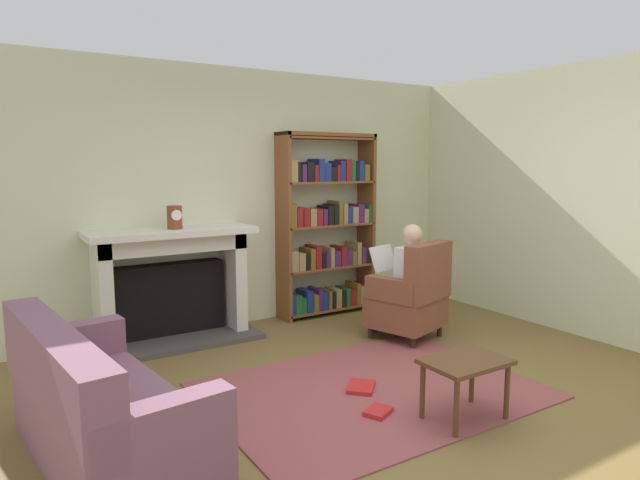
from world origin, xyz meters
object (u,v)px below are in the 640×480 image
bookshelf (327,228)px  fireplace (171,282)px  armchair_reading (412,297)px  seated_reader (402,275)px  sofa_floral (98,413)px  mantel_clock (175,217)px  side_table (466,369)px

bookshelf → fireplace: bearing=-179.0°
fireplace → armchair_reading: (2.01, -1.20, -0.16)m
seated_reader → sofa_floral: size_ratio=0.64×
fireplace → mantel_clock: bearing=-76.0°
fireplace → bookshelf: size_ratio=0.77×
bookshelf → armchair_reading: bearing=-80.9°
armchair_reading → seated_reader: (-0.04, 0.11, 0.20)m
mantel_clock → bookshelf: (1.79, 0.13, -0.23)m
fireplace → seated_reader: size_ratio=1.39×
bookshelf → seated_reader: size_ratio=1.80×
armchair_reading → fireplace: bearing=-48.3°
armchair_reading → sofa_floral: bearing=-2.8°
mantel_clock → armchair_reading: (1.99, -1.10, -0.80)m
side_table → armchair_reading: bearing=60.3°
bookshelf → side_table: bookshelf is taller
seated_reader → side_table: 1.83m
armchair_reading → side_table: (-0.86, -1.50, -0.07)m
fireplace → sofa_floral: fireplace is taller
mantel_clock → seated_reader: bearing=-26.8°
fireplace → armchair_reading: fireplace is taller
sofa_floral → mantel_clock: bearing=-36.1°
seated_reader → sofa_floral: (-3.02, -0.91, -0.30)m
bookshelf → seated_reader: bearing=-81.8°
side_table → mantel_clock: bearing=113.5°
mantel_clock → armchair_reading: 2.41m
side_table → seated_reader: bearing=63.0°
mantel_clock → seated_reader: (1.95, -0.99, -0.60)m
fireplace → mantel_clock: 0.64m
mantel_clock → bookshelf: bearing=4.3°
mantel_clock → armchair_reading: mantel_clock is taller
armchair_reading → sofa_floral: armchair_reading is taller
sofa_floral → seated_reader: bearing=-80.0°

